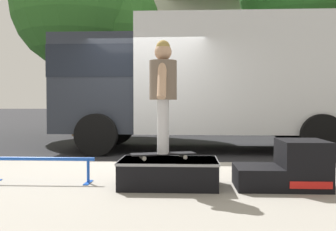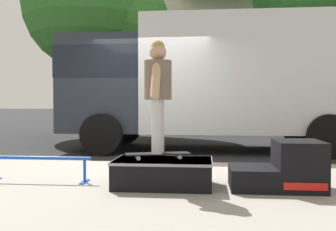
{
  "view_description": "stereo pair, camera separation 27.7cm",
  "coord_description": "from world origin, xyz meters",
  "px_view_note": "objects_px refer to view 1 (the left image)",
  "views": [
    {
      "loc": [
        0.88,
        -6.97,
        1.12
      ],
      "look_at": [
        0.58,
        -1.04,
        0.93
      ],
      "focal_mm": 40.89,
      "sensor_mm": 36.0,
      "label": 1
    },
    {
      "loc": [
        1.16,
        -6.95,
        1.12
      ],
      "look_at": [
        0.58,
        -1.04,
        0.93
      ],
      "focal_mm": 40.89,
      "sensor_mm": 36.0,
      "label": 2
    }
  ],
  "objects_px": {
    "kicker_ramp": "(288,168)",
    "skater_kid": "(163,87)",
    "box_truck": "(204,79)",
    "skateboard": "(163,154)",
    "street_tree_main": "(87,8)",
    "skate_box": "(169,172)",
    "grind_rail": "(41,164)"
  },
  "relations": [
    {
      "from": "skater_kid",
      "to": "grind_rail",
      "type": "bearing_deg",
      "value": 176.77
    },
    {
      "from": "skate_box",
      "to": "skateboard",
      "type": "distance_m",
      "value": 0.22
    },
    {
      "from": "skater_kid",
      "to": "street_tree_main",
      "type": "bearing_deg",
      "value": 110.54
    },
    {
      "from": "skate_box",
      "to": "skater_kid",
      "type": "distance_m",
      "value": 1.02
    },
    {
      "from": "skater_kid",
      "to": "street_tree_main",
      "type": "distance_m",
      "value": 9.49
    },
    {
      "from": "skate_box",
      "to": "skater_kid",
      "type": "height_order",
      "value": "skater_kid"
    },
    {
      "from": "skater_kid",
      "to": "skateboard",
      "type": "bearing_deg",
      "value": 0.0
    },
    {
      "from": "kicker_ramp",
      "to": "box_truck",
      "type": "relative_size",
      "value": 0.15
    },
    {
      "from": "kicker_ramp",
      "to": "grind_rail",
      "type": "relative_size",
      "value": 0.77
    },
    {
      "from": "kicker_ramp",
      "to": "skateboard",
      "type": "distance_m",
      "value": 1.49
    },
    {
      "from": "skateboard",
      "to": "box_truck",
      "type": "height_order",
      "value": "box_truck"
    },
    {
      "from": "skateboard",
      "to": "box_truck",
      "type": "distance_m",
      "value": 4.78
    },
    {
      "from": "box_truck",
      "to": "street_tree_main",
      "type": "xyz_separation_m",
      "value": [
        -3.84,
        3.83,
        2.69
      ]
    },
    {
      "from": "skateboard",
      "to": "street_tree_main",
      "type": "xyz_separation_m",
      "value": [
        -3.15,
        8.41,
        3.89
      ]
    },
    {
      "from": "skateboard",
      "to": "skater_kid",
      "type": "relative_size",
      "value": 0.59
    },
    {
      "from": "box_truck",
      "to": "street_tree_main",
      "type": "bearing_deg",
      "value": 135.01
    },
    {
      "from": "street_tree_main",
      "to": "kicker_ramp",
      "type": "bearing_deg",
      "value": -61.31
    },
    {
      "from": "skater_kid",
      "to": "street_tree_main",
      "type": "height_order",
      "value": "street_tree_main"
    },
    {
      "from": "grind_rail",
      "to": "box_truck",
      "type": "bearing_deg",
      "value": 63.62
    },
    {
      "from": "grind_rail",
      "to": "box_truck",
      "type": "distance_m",
      "value": 5.19
    },
    {
      "from": "kicker_ramp",
      "to": "skater_kid",
      "type": "xyz_separation_m",
      "value": [
        -1.48,
        0.06,
        0.96
      ]
    },
    {
      "from": "skateboard",
      "to": "box_truck",
      "type": "xyz_separation_m",
      "value": [
        0.68,
        4.58,
        1.2
      ]
    },
    {
      "from": "skate_box",
      "to": "kicker_ramp",
      "type": "relative_size",
      "value": 1.11
    },
    {
      "from": "kicker_ramp",
      "to": "grind_rail",
      "type": "distance_m",
      "value": 3.03
    },
    {
      "from": "skateboard",
      "to": "street_tree_main",
      "type": "distance_m",
      "value": 9.79
    },
    {
      "from": "skate_box",
      "to": "kicker_ramp",
      "type": "bearing_deg",
      "value": -0.01
    },
    {
      "from": "kicker_ramp",
      "to": "skate_box",
      "type": "bearing_deg",
      "value": 179.99
    },
    {
      "from": "grind_rail",
      "to": "skateboard",
      "type": "height_order",
      "value": "skateboard"
    },
    {
      "from": "skater_kid",
      "to": "box_truck",
      "type": "relative_size",
      "value": 0.2
    },
    {
      "from": "kicker_ramp",
      "to": "street_tree_main",
      "type": "bearing_deg",
      "value": 118.69
    },
    {
      "from": "skateboard",
      "to": "grind_rail",
      "type": "bearing_deg",
      "value": 176.77
    },
    {
      "from": "box_truck",
      "to": "skate_box",
      "type": "bearing_deg",
      "value": -97.57
    }
  ]
}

